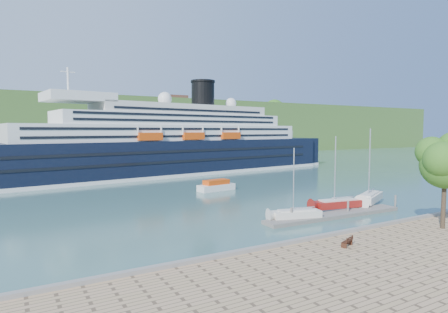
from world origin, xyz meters
TOP-DOWN VIEW (x-y plane):
  - ground at (0.00, 0.00)m, footprint 400.00×400.00m
  - far_hillside at (0.00, 145.00)m, footprint 400.00×50.00m
  - quay_coping at (0.00, -0.20)m, footprint 220.00×0.50m
  - cruise_ship at (2.47, 59.66)m, footprint 103.92×28.40m
  - park_bench at (-5.88, -3.03)m, footprint 1.52×1.01m
  - promenade_tree at (6.63, -3.66)m, footprint 6.08×6.08m
  - floating_pontoon at (4.44, 8.10)m, footprint 19.80×3.10m
  - sailboat_white_near at (-1.04, 8.72)m, footprint 6.51×3.39m
  - sailboat_red at (7.13, 10.20)m, footprint 7.42×3.17m
  - sailboat_white_far at (14.03, 10.81)m, footprint 8.09×5.44m
  - tender_launch at (1.52, 32.77)m, footprint 7.10×3.27m

SIDE VIEW (x-z plane):
  - ground at x=0.00m, z-range 0.00..0.00m
  - floating_pontoon at x=4.44m, z-range 0.00..0.44m
  - tender_launch at x=1.52m, z-range 0.00..1.89m
  - quay_coping at x=0.00m, z-range 1.00..1.30m
  - park_bench at x=-5.88m, z-range 1.00..1.90m
  - sailboat_white_near at x=-1.04m, z-range 0.00..8.10m
  - sailboat_red at x=7.13m, z-range 0.00..9.28m
  - sailboat_white_far at x=14.03m, z-range 0.00..10.24m
  - promenade_tree at x=6.63m, z-range 1.00..11.07m
  - cruise_ship at x=2.47m, z-range 0.00..23.09m
  - far_hillside at x=0.00m, z-range 0.00..24.00m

